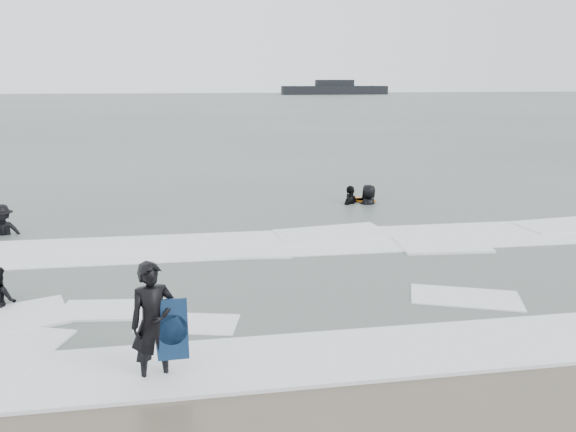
{
  "coord_description": "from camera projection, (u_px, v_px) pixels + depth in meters",
  "views": [
    {
      "loc": [
        -2.06,
        -9.03,
        4.62
      ],
      "look_at": [
        0.0,
        5.0,
        1.1
      ],
      "focal_mm": 35.0,
      "sensor_mm": 36.0,
      "label": 1
    }
  ],
  "objects": [
    {
      "name": "ground",
      "position": [
        328.0,
        342.0,
        10.07
      ],
      "size": [
        320.0,
        320.0,
        0.0
      ],
      "primitive_type": "plane",
      "color": "brown",
      "rests_on": "ground"
    },
    {
      "name": "sea",
      "position": [
        218.0,
        107.0,
        86.87
      ],
      "size": [
        320.0,
        320.0,
        0.0
      ],
      "primitive_type": "plane",
      "color": "#47544C",
      "rests_on": "ground"
    },
    {
      "name": "surfer_centre",
      "position": [
        157.0,
        379.0,
        8.83
      ],
      "size": [
        0.81,
        0.65,
        1.95
      ],
      "primitive_type": "imported",
      "rotation": [
        0.0,
        0.0,
        0.29
      ],
      "color": "black",
      "rests_on": "ground"
    },
    {
      "name": "surfer_wading",
      "position": [
        1.0,
        310.0,
        11.46
      ],
      "size": [
        0.91,
        0.89,
        1.48
      ],
      "primitive_type": "imported",
      "rotation": [
        0.0,
        0.0,
        2.42
      ],
      "color": "black",
      "rests_on": "ground"
    },
    {
      "name": "surfer_breaker",
      "position": [
        4.0,
        237.0,
        16.63
      ],
      "size": [
        1.22,
        0.73,
        1.85
      ],
      "primitive_type": "imported",
      "rotation": [
        0.0,
        0.0,
        0.04
      ],
      "color": "black",
      "rests_on": "ground"
    },
    {
      "name": "surfer_right_near",
      "position": [
        350.0,
        205.0,
        20.89
      ],
      "size": [
        1.07,
        1.12,
        1.87
      ],
      "primitive_type": "imported",
      "rotation": [
        0.0,
        0.0,
        -2.31
      ],
      "color": "black",
      "rests_on": "ground"
    },
    {
      "name": "surfer_right_far",
      "position": [
        368.0,
        205.0,
        20.81
      ],
      "size": [
        1.04,
        1.12,
        1.92
      ],
      "primitive_type": "imported",
      "rotation": [
        0.0,
        0.0,
        -2.19
      ],
      "color": "black",
      "rests_on": "ground"
    },
    {
      "name": "surf_foam",
      "position": [
        296.0,
        271.0,
        13.61
      ],
      "size": [
        30.03,
        9.06,
        0.09
      ],
      "color": "white",
      "rests_on": "ground"
    },
    {
      "name": "bodyboards",
      "position": [
        216.0,
        249.0,
        13.81
      ],
      "size": [
        11.32,
        12.56,
        1.25
      ],
      "color": "#0F2647",
      "rests_on": "ground"
    },
    {
      "name": "vessel_horizon",
      "position": [
        334.0,
        89.0,
        150.82
      ],
      "size": [
        28.35,
        5.06,
        3.85
      ],
      "color": "black",
      "rests_on": "ground"
    }
  ]
}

